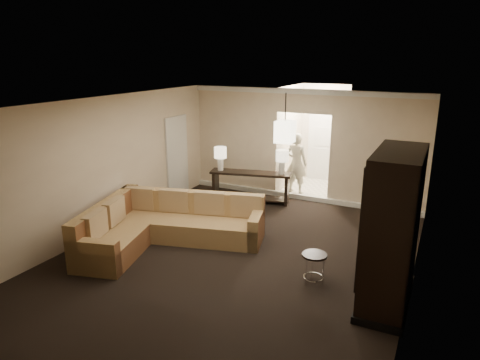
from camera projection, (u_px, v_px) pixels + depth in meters
The scene contains 19 objects.
ground at pixel (229, 263), 7.67m from camera, with size 8.00×8.00×0.00m, color black.
wall_back at pixel (302, 145), 10.72m from camera, with size 6.00×0.04×2.80m, color beige.
wall_front at pixel (21, 308), 3.83m from camera, with size 6.00×0.04×2.80m, color beige.
wall_left at pixel (96, 168), 8.55m from camera, with size 0.04×8.00×2.80m, color beige.
wall_right at pixel (417, 216), 6.00m from camera, with size 0.04×8.00×2.80m, color beige.
ceiling at pixel (228, 105), 6.88m from camera, with size 6.00×8.00×0.02m, color white.
crown_molding at pixel (304, 92), 10.30m from camera, with size 6.00×0.10×0.12m, color silver.
baseboard at pixel (300, 197), 11.05m from camera, with size 6.00×0.10×0.12m, color silver.
side_door at pixel (177, 157), 11.04m from camera, with size 0.05×0.90×2.10m, color white.
foyer at pixel (317, 140), 11.90m from camera, with size 1.44×2.02×2.80m.
sectional_sofa at pixel (164, 226), 8.38m from camera, with size 3.20×3.03×0.91m.
coffee_table at pixel (210, 224), 8.88m from camera, with size 1.18×1.18×0.41m.
console_table at pixel (251, 184), 10.74m from camera, with size 2.07×0.91×0.78m.
armoire at pixel (391, 233), 6.16m from camera, with size 0.69×1.62×2.33m.
drink_table at pixel (314, 262), 6.90m from camera, with size 0.41×0.41×0.51m.
table_lamp_left at pixel (220, 155), 10.71m from camera, with size 0.31×0.31×0.60m.
table_lamp_right at pixel (282, 158), 10.37m from camera, with size 0.31×0.31×0.60m.
pendant_light at pixel (285, 132), 9.44m from camera, with size 0.38×0.38×1.09m.
person at pixel (296, 160), 11.33m from camera, with size 0.65×0.44×1.81m, color beige.
Camera 1 is at (3.25, -6.14, 3.58)m, focal length 32.00 mm.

